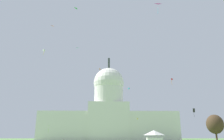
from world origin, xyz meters
name	(u,v)px	position (x,y,z in m)	size (l,w,h in m)	color
capitol_building	(109,114)	(-1.14, 162.70, 20.89)	(113.18, 26.30, 70.82)	silver
event_tent	(154,137)	(16.36, 67.88, 2.57)	(6.65, 5.74, 5.07)	white
tree_east_far	(215,124)	(42.16, 68.21, 7.51)	(9.22, 9.10, 11.48)	#42301E
kite_turquoise_high	(77,48)	(-22.26, 105.68, 56.68)	(1.78, 1.36, 0.24)	teal
kite_orange_high	(100,69)	(-8.05, 129.42, 50.19)	(0.96, 0.53, 1.04)	orange
kite_pink_high	(53,26)	(-26.26, 60.59, 47.87)	(1.59, 1.51, 0.25)	pink
kite_magenta_high	(158,6)	(11.98, 31.93, 39.89)	(1.76, 0.72, 3.37)	#D1339E
kite_cyan_mid	(129,89)	(9.80, 99.59, 29.28)	(0.88, 0.91, 0.82)	#33BCDB
kite_black_low	(194,111)	(29.28, 56.59, 11.71)	(0.70, 1.02, 3.23)	black
kite_yellow_low	(137,119)	(19.71, 139.18, 15.24)	(1.04, 0.64, 1.14)	yellow
kite_red_mid	(172,80)	(24.95, 66.11, 25.89)	(0.85, 0.31, 3.00)	red
kite_lime_low	(48,127)	(-37.77, 110.66, 8.26)	(1.41, 1.95, 3.88)	#8CD133
kite_green_high	(77,9)	(-16.81, 63.14, 58.24)	(1.63, 1.91, 0.28)	green
kite_white_high	(44,50)	(-33.81, 75.85, 42.95)	(1.15, 1.15, 3.27)	white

